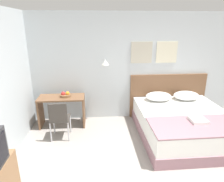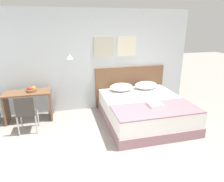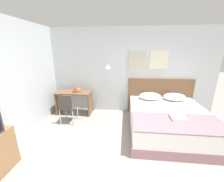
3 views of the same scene
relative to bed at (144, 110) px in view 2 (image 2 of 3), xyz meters
The scene contains 11 objects.
ground_plane 2.01m from the bed, 123.45° to the right, with size 24.00×24.00×0.00m, color gray.
wall_back 1.89m from the bed, 133.83° to the left, with size 5.50×0.31×2.65m.
bed is the anchor object (origin of this frame).
headboard 1.12m from the bed, 90.00° to the left, with size 2.00×0.06×1.14m.
pillow_left 0.93m from the bed, 114.89° to the left, with size 0.63×0.47×0.20m.
pillow_right 0.93m from the bed, 65.11° to the left, with size 0.63×0.47×0.20m.
throw_blanket 0.68m from the bed, 90.00° to the right, with size 1.82×0.84×0.02m.
folded_towel_near_foot 0.58m from the bed, 85.63° to the right, with size 0.29×0.31×0.06m.
desk 2.82m from the bed, 164.40° to the left, with size 1.07×0.50×0.73m.
desk_chair 2.68m from the bed, behind, with size 0.40×0.40×0.85m.
fruit_bowl 2.76m from the bed, 163.62° to the left, with size 0.25×0.25×0.13m.
Camera 2 is at (-0.75, -2.44, 2.28)m, focal length 32.00 mm.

